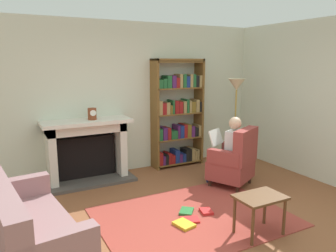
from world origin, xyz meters
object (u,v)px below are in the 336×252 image
mantel_clock (92,114)px  seated_reader (228,148)px  fireplace (87,148)px  bookshelf (178,114)px  floor_lamp (236,92)px  armchair_reading (235,161)px  side_table (260,202)px  sofa_floral (29,232)px

mantel_clock → seated_reader: size_ratio=0.17×
fireplace → seated_reader: seated_reader is taller
fireplace → bookshelf: bookshelf is taller
bookshelf → seated_reader: size_ratio=1.80×
floor_lamp → mantel_clock: bearing=171.6°
armchair_reading → side_table: size_ratio=1.73×
fireplace → sofa_floral: bearing=-118.4°
sofa_floral → floor_lamp: (3.85, 1.54, 1.11)m
fireplace → mantel_clock: 0.61m
seated_reader → armchair_reading: bearing=90.0°
seated_reader → floor_lamp: 1.34m
seated_reader → side_table: (-0.68, -1.46, -0.22)m
seated_reader → floor_lamp: bearing=-161.9°
sofa_floral → side_table: bearing=-112.8°
side_table → floor_lamp: bearing=57.2°
seated_reader → side_table: size_ratio=2.04×
bookshelf → seated_reader: bookshelf is taller
fireplace → side_table: size_ratio=2.63×
side_table → floor_lamp: floor_lamp is taller
seated_reader → bookshelf: bearing=-108.1°
bookshelf → side_table: bookshelf is taller
fireplace → bookshelf: size_ratio=0.72×
seated_reader → sofa_floral: bearing=-13.2°
bookshelf → sofa_floral: size_ratio=1.16×
bookshelf → floor_lamp: (0.96, -0.53, 0.42)m
armchair_reading → side_table: armchair_reading is taller
sofa_floral → floor_lamp: 4.29m
fireplace → sofa_floral: size_ratio=0.83×
mantel_clock → sofa_floral: (-1.19, -1.94, -0.84)m
mantel_clock → bookshelf: bookshelf is taller
fireplace → sofa_floral: (-1.10, -2.04, -0.25)m
seated_reader → floor_lamp: (0.75, 0.77, 0.81)m
side_table → floor_lamp: (1.44, 2.23, 1.03)m
bookshelf → side_table: size_ratio=3.67×
fireplace → side_table: fireplace is taller
mantel_clock → side_table: size_ratio=0.34×
sofa_floral → fireplace: bearing=-35.4°
mantel_clock → floor_lamp: (2.66, -0.39, 0.27)m
mantel_clock → seated_reader: bearing=-31.3°
fireplace → side_table: 3.02m
armchair_reading → seated_reader: size_ratio=0.85×
mantel_clock → side_table: 2.99m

